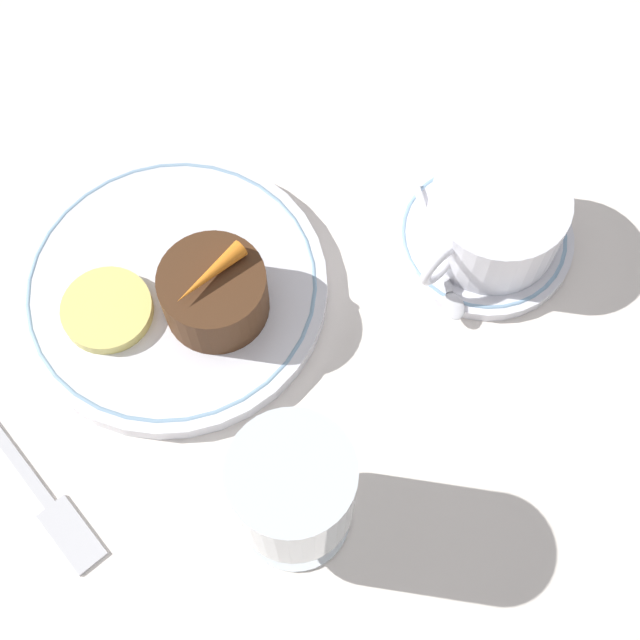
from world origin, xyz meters
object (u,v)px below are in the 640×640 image
Objects in this scene: wine_glass at (293,491)px; fork at (29,476)px; dinner_plate at (173,288)px; coffee_cup at (495,218)px; dessert_cake at (214,293)px.

fork is at bearing -51.44° from wine_glass.
dinner_plate is at bearing -165.64° from fork.
coffee_cup is 0.21m from dessert_cake.
wine_glass reaches higher than fork.
wine_glass is at bearing 75.96° from dinner_plate.
dinner_plate reaches higher than fork.
dessert_cake is at bearing -26.29° from coffee_cup.
wine_glass is at bearing 68.35° from dessert_cake.
dinner_plate is at bearing -32.80° from coffee_cup.
fork is (0.16, 0.04, -0.01)m from dinner_plate.
wine_glass is 0.19m from fork.
wine_glass is (0.24, 0.05, 0.03)m from coffee_cup.
dinner_plate is 0.05m from dessert_cake.
coffee_cup is at bearing 153.71° from dessert_cake.
dinner_plate is 0.16m from fork.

